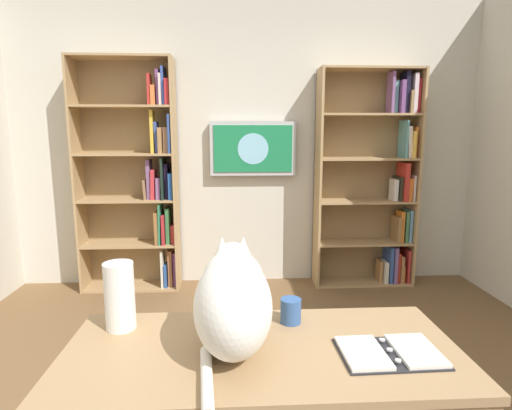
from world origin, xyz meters
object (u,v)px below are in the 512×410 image
Objects in this scene: desk at (262,383)px; open_binder at (390,352)px; cat at (233,297)px; paper_towel_roll at (120,296)px; coffee_mug at (291,311)px; wall_mounted_tv at (253,149)px; bookshelf_left at (378,182)px; bookshelf_right at (139,177)px.

desk is 4.05× the size of open_binder.
paper_towel_roll is at bearing -19.03° from cat.
desk is at bearing 151.63° from cat.
desk is 0.44m from open_binder.
cat is 6.04× the size of coffee_mug.
desk is at bearing 87.94° from wall_mounted_tv.
desk is at bearing -5.99° from open_binder.
wall_mounted_tv is (1.19, -0.08, 0.31)m from bookshelf_left.
cat is at bearing 85.73° from wall_mounted_tv.
coffee_mug reaches higher than open_binder.
wall_mounted_tv is at bearing -92.06° from desk.
wall_mounted_tv is 2.54m from paper_towel_roll.
coffee_mug is (0.30, -0.25, 0.04)m from open_binder.
bookshelf_left is at bearing -116.83° from desk.
open_binder reaches higher than desk.
bookshelf_left reaches higher than cat.
coffee_mug is at bearing -145.01° from cat.
paper_towel_roll is at bearing -20.89° from desk.
bookshelf_left is 2.85m from cat.
coffee_mug is (1.16, 2.33, -0.22)m from bookshelf_left.
cat is (1.38, 2.49, -0.09)m from bookshelf_left.
paper_towel_roll is (0.94, -0.24, 0.12)m from open_binder.
wall_mounted_tv is at bearing -89.28° from coffee_mug.
wall_mounted_tv is at bearing -94.27° from cat.
bookshelf_left reaches higher than paper_towel_roll.
paper_towel_roll is (-0.44, 2.34, -0.19)m from bookshelf_right.
open_binder is 1.31× the size of paper_towel_roll.
paper_towel_roll is at bearing 52.38° from bookshelf_left.
open_binder is (-0.42, 0.04, 0.13)m from desk.
cat is 1.73× the size of open_binder.
desk is 14.11× the size of coffee_mug.
wall_mounted_tv is at bearing -175.66° from bookshelf_right.
bookshelf_left is 2.24m from bookshelf_right.
bookshelf_right is 2.64m from cat.
bookshelf_right is 1.09m from wall_mounted_tv.
paper_towel_roll is (0.42, -0.15, -0.05)m from cat.
paper_towel_roll is (0.52, -0.20, 0.25)m from desk.
wall_mounted_tv is 0.59× the size of desk.
cat is 0.30m from coffee_mug.
bookshelf_right is 6.33× the size of open_binder.
cat is at bearing 60.94° from bookshelf_left.
wall_mounted_tv is 2.61m from cat.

